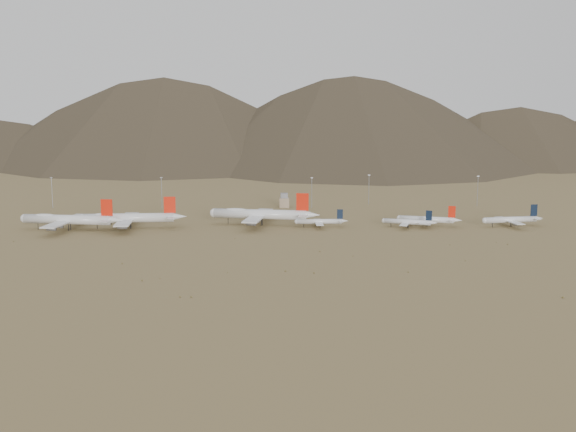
{
  "coord_description": "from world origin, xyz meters",
  "views": [
    {
      "loc": [
        8.12,
        -475.35,
        90.16
      ],
      "look_at": [
        29.41,
        30.0,
        7.4
      ],
      "focal_mm": 45.0,
      "sensor_mm": 36.0,
      "label": 1
    }
  ],
  "objects_px": {
    "narrowbody_b": "(409,222)",
    "control_tower": "(284,201)",
    "widebody_centre": "(129,218)",
    "widebody_east": "(260,214)",
    "narrowbody_a": "(321,221)",
    "widebody_west": "(68,219)"
  },
  "relations": [
    {
      "from": "widebody_west",
      "to": "narrowbody_a",
      "type": "relative_size",
      "value": 1.94
    },
    {
      "from": "widebody_west",
      "to": "widebody_centre",
      "type": "bearing_deg",
      "value": 17.72
    },
    {
      "from": "widebody_east",
      "to": "narrowbody_b",
      "type": "bearing_deg",
      "value": 3.85
    },
    {
      "from": "widebody_centre",
      "to": "widebody_east",
      "type": "bearing_deg",
      "value": 3.51
    },
    {
      "from": "widebody_centre",
      "to": "widebody_east",
      "type": "relative_size",
      "value": 0.94
    },
    {
      "from": "control_tower",
      "to": "widebody_east",
      "type": "bearing_deg",
      "value": -103.3
    },
    {
      "from": "widebody_east",
      "to": "widebody_centre",
      "type": "bearing_deg",
      "value": -162.97
    },
    {
      "from": "widebody_west",
      "to": "control_tower",
      "type": "bearing_deg",
      "value": 43.47
    },
    {
      "from": "widebody_east",
      "to": "narrowbody_a",
      "type": "height_order",
      "value": "widebody_east"
    },
    {
      "from": "narrowbody_b",
      "to": "widebody_west",
      "type": "bearing_deg",
      "value": -159.96
    },
    {
      "from": "widebody_centre",
      "to": "narrowbody_a",
      "type": "height_order",
      "value": "widebody_centre"
    },
    {
      "from": "widebody_east",
      "to": "narrowbody_b",
      "type": "xyz_separation_m",
      "value": [
        104.21,
        -14.09,
        -4.02
      ]
    },
    {
      "from": "widebody_east",
      "to": "control_tower",
      "type": "xyz_separation_m",
      "value": [
        20.24,
        85.61,
        -2.91
      ]
    },
    {
      "from": "narrowbody_a",
      "to": "control_tower",
      "type": "xyz_separation_m",
      "value": [
        -22.35,
        94.38,
        1.22
      ]
    },
    {
      "from": "widebody_west",
      "to": "widebody_centre",
      "type": "xyz_separation_m",
      "value": [
        40.94,
        5.28,
        -0.0
      ]
    },
    {
      "from": "narrowbody_a",
      "to": "control_tower",
      "type": "bearing_deg",
      "value": 103.27
    },
    {
      "from": "narrowbody_b",
      "to": "control_tower",
      "type": "distance_m",
      "value": 130.35
    },
    {
      "from": "widebody_west",
      "to": "narrowbody_a",
      "type": "bearing_deg",
      "value": 12.11
    },
    {
      "from": "widebody_centre",
      "to": "narrowbody_b",
      "type": "xyz_separation_m",
      "value": [
        195.97,
        -5.28,
        -3.45
      ]
    },
    {
      "from": "widebody_west",
      "to": "widebody_centre",
      "type": "distance_m",
      "value": 41.28
    },
    {
      "from": "widebody_west",
      "to": "control_tower",
      "type": "relative_size",
      "value": 6.18
    },
    {
      "from": "widebody_centre",
      "to": "narrowbody_b",
      "type": "bearing_deg",
      "value": -3.51
    }
  ]
}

